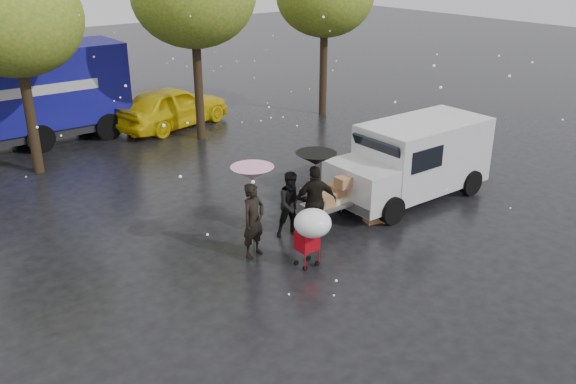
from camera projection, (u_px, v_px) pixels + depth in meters
ground at (320, 259)px, 14.34m from camera, size 90.00×90.00×0.00m
person_pink at (253, 220)px, 14.17m from camera, size 0.75×0.59×1.81m
person_middle at (292, 204)px, 15.19m from camera, size 0.97×0.84×1.69m
person_black at (315, 202)px, 15.10m from camera, size 1.19×0.87×1.88m
umbrella_pink at (252, 173)px, 13.73m from camera, size 0.99×0.99×2.23m
umbrella_black at (316, 159)px, 14.68m from camera, size 1.00×1.00×2.22m
vendor_cart at (334, 197)px, 15.96m from camera, size 1.52×0.80×1.27m
shopping_cart at (312, 226)px, 13.52m from camera, size 0.84×0.84×1.46m
white_van at (413, 159)px, 17.42m from camera, size 4.91×2.18×2.20m
blue_truck at (16, 98)px, 21.63m from camera, size 8.30×2.60×3.50m
box_ground_near at (382, 211)px, 16.32m from camera, size 0.63×0.57×0.47m
box_ground_far at (373, 216)px, 16.17m from camera, size 0.51×0.43×0.34m
yellow_taxi at (172, 107)px, 24.26m from camera, size 5.22×3.15×1.66m
tree_row at (112, 5)px, 19.54m from camera, size 21.60×4.40×7.12m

